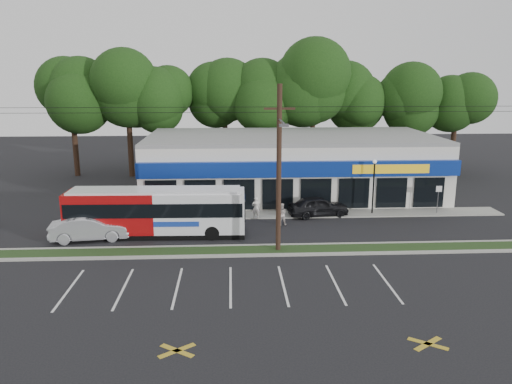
{
  "coord_description": "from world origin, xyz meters",
  "views": [
    {
      "loc": [
        0.2,
        -27.64,
        10.55
      ],
      "look_at": [
        1.86,
        5.0,
        2.77
      ],
      "focal_mm": 35.0,
      "sensor_mm": 36.0,
      "label": 1
    }
  ],
  "objects": [
    {
      "name": "sign_post",
      "position": [
        16.0,
        8.57,
        1.56
      ],
      "size": [
        0.45,
        0.1,
        2.23
      ],
      "color": "#59595E",
      "rests_on": "ground"
    },
    {
      "name": "strip_mall",
      "position": [
        5.5,
        15.91,
        2.65
      ],
      "size": [
        25.0,
        12.55,
        5.3
      ],
      "color": "silver",
      "rests_on": "ground"
    },
    {
      "name": "tree_line",
      "position": [
        4.0,
        26.0,
        8.42
      ],
      "size": [
        46.76,
        6.76,
        11.83
      ],
      "color": "black",
      "rests_on": "ground"
    },
    {
      "name": "sidewalk",
      "position": [
        5.0,
        9.0,
        0.05
      ],
      "size": [
        32.0,
        2.2,
        0.1
      ],
      "primitive_type": "cube",
      "color": "#9E9E93",
      "rests_on": "ground"
    },
    {
      "name": "ground",
      "position": [
        0.0,
        0.0,
        0.0
      ],
      "size": [
        120.0,
        120.0,
        0.0
      ],
      "primitive_type": "plane",
      "color": "black",
      "rests_on": "ground"
    },
    {
      "name": "utility_pole",
      "position": [
        2.83,
        0.93,
        5.41
      ],
      "size": [
        50.0,
        2.77,
        10.0
      ],
      "color": "black",
      "rests_on": "ground"
    },
    {
      "name": "curb_north",
      "position": [
        0.0,
        1.85,
        0.07
      ],
      "size": [
        40.0,
        0.25,
        0.14
      ],
      "primitive_type": "cube",
      "color": "#9E9E93",
      "rests_on": "ground"
    },
    {
      "name": "car_dark",
      "position": [
        6.75,
        8.5,
        0.78
      ],
      "size": [
        4.82,
        2.62,
        1.55
      ],
      "primitive_type": "imported",
      "rotation": [
        0.0,
        0.0,
        1.75
      ],
      "color": "black",
      "rests_on": "ground"
    },
    {
      "name": "grass_strip",
      "position": [
        0.0,
        1.0,
        0.06
      ],
      "size": [
        40.0,
        1.6,
        0.12
      ],
      "primitive_type": "cube",
      "color": "#1F3214",
      "rests_on": "ground"
    },
    {
      "name": "car_silver",
      "position": [
        -9.0,
        3.73,
        0.82
      ],
      "size": [
        5.17,
        2.45,
        1.64
      ],
      "primitive_type": "imported",
      "rotation": [
        0.0,
        0.0,
        1.72
      ],
      "color": "#A2A3AA",
      "rests_on": "ground"
    },
    {
      "name": "curb_south",
      "position": [
        0.0,
        0.15,
        0.07
      ],
      "size": [
        40.0,
        0.25,
        0.14
      ],
      "primitive_type": "cube",
      "color": "#9E9E93",
      "rests_on": "ground"
    },
    {
      "name": "pedestrian_a",
      "position": [
        2.0,
        8.08,
        0.82
      ],
      "size": [
        0.67,
        0.51,
        1.65
      ],
      "primitive_type": "imported",
      "rotation": [
        0.0,
        0.0,
        3.35
      ],
      "color": "white",
      "rests_on": "ground"
    },
    {
      "name": "metrobus",
      "position": [
        -4.79,
        4.5,
        1.67
      ],
      "size": [
        11.81,
        2.77,
        3.16
      ],
      "rotation": [
        0.0,
        0.0,
        -0.02
      ],
      "color": "#9F0C0E",
      "rests_on": "ground"
    },
    {
      "name": "pedestrian_b",
      "position": [
        3.73,
        6.39,
        0.8
      ],
      "size": [
        0.78,
        0.61,
        1.59
      ],
      "primitive_type": "imported",
      "rotation": [
        0.0,
        0.0,
        3.13
      ],
      "color": "#BFB3AC",
      "rests_on": "ground"
    },
    {
      "name": "lamp_post",
      "position": [
        11.0,
        8.8,
        2.67
      ],
      "size": [
        0.3,
        0.3,
        4.25
      ],
      "color": "black",
      "rests_on": "ground"
    }
  ]
}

